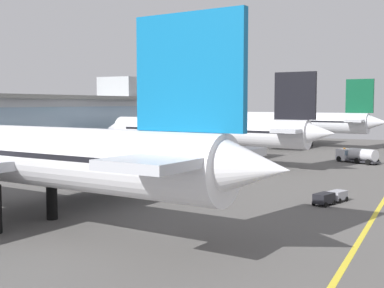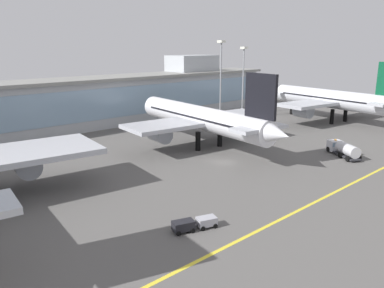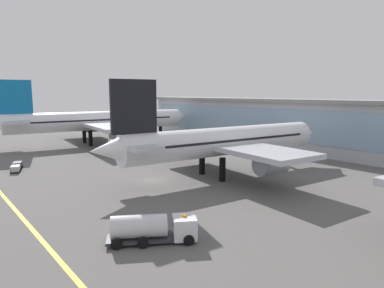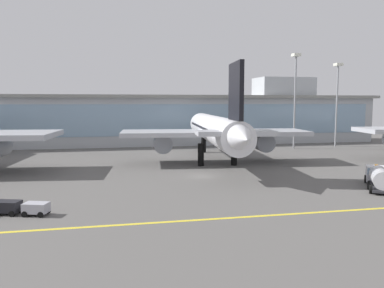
{
  "view_description": "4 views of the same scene",
  "coord_description": "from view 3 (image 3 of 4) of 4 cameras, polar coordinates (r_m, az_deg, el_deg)",
  "views": [
    {
      "loc": [
        -82.92,
        -27.95,
        11.67
      ],
      "look_at": [
        1.63,
        13.32,
        4.18
      ],
      "focal_mm": 47.96,
      "sensor_mm": 36.0,
      "label": 1
    },
    {
      "loc": [
        -51.45,
        -47.84,
        21.79
      ],
      "look_at": [
        -4.79,
        3.88,
        3.72
      ],
      "focal_mm": 35.64,
      "sensor_mm": 36.0,
      "label": 2
    },
    {
      "loc": [
        48.9,
        -30.84,
        15.02
      ],
      "look_at": [
        7.64,
        2.64,
        6.98
      ],
      "focal_mm": 31.86,
      "sensor_mm": 36.0,
      "label": 3
    },
    {
      "loc": [
        -13.71,
        -57.69,
        11.37
      ],
      "look_at": [
        0.98,
        12.16,
        3.72
      ],
      "focal_mm": 36.22,
      "sensor_mm": 36.0,
      "label": 4
    }
  ],
  "objects": [
    {
      "name": "airliner_near_right",
      "position": [
        61.82,
        5.55,
        0.37
      ],
      "size": [
        35.57,
        49.2,
        17.0
      ],
      "rotation": [
        0.0,
        0.0,
        1.47
      ],
      "color": "black",
      "rests_on": "ground"
    },
    {
      "name": "baggage_tug_near",
      "position": [
        74.56,
        -27.31,
        -3.37
      ],
      "size": [
        5.79,
        3.32,
        1.4
      ],
      "rotation": [
        0.0,
        0.0,
        2.82
      ],
      "color": "black",
      "rests_on": "ground"
    },
    {
      "name": "taxiway_centreline_stripe",
      "position": [
        51.92,
        -27.86,
        -9.24
      ],
      "size": [
        144.0,
        0.5,
        0.01
      ],
      "primitive_type": "cube",
      "color": "yellow",
      "rests_on": "ground"
    },
    {
      "name": "airliner_near_left",
      "position": [
        104.27,
        -15.31,
        3.7
      ],
      "size": [
        48.37,
        60.91,
        18.29
      ],
      "rotation": [
        0.0,
        0.0,
        1.45
      ],
      "color": "black",
      "rests_on": "ground"
    },
    {
      "name": "fuel_tanker_truck",
      "position": [
        35.61,
        -6.12,
        -13.75
      ],
      "size": [
        6.78,
        8.99,
        2.9
      ],
      "rotation": [
        0.0,
        0.0,
        1.03
      ],
      "color": "black",
      "rests_on": "ground"
    },
    {
      "name": "ground_plane",
      "position": [
        59.74,
        -6.64,
        -6.02
      ],
      "size": [
        180.0,
        180.0,
        0.0
      ],
      "primitive_type": "plane",
      "color": "#5B5956"
    },
    {
      "name": "terminal_building",
      "position": [
        91.77,
        19.8,
        3.19
      ],
      "size": [
        124.16,
        14.0,
        18.58
      ],
      "color": "#ADB2B7",
      "rests_on": "ground"
    }
  ]
}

